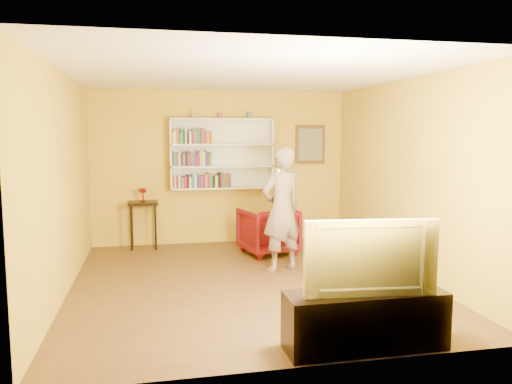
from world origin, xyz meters
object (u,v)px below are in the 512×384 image
(console_table, at_px, (143,210))
(television, at_px, (367,255))
(armchair, at_px, (268,231))
(person, at_px, (282,209))
(bookshelf, at_px, (221,154))
(tv_cabinet, at_px, (365,320))
(ruby_lustre, at_px, (143,192))

(console_table, xyz_separation_m, television, (2.03, -4.50, 0.20))
(armchair, height_order, television, television)
(armchair, distance_m, television, 3.74)
(console_table, relative_size, television, 0.68)
(person, bearing_deg, television, 69.15)
(bookshelf, height_order, television, bookshelf)
(armchair, bearing_deg, television, 76.92)
(bookshelf, bearing_deg, television, -81.85)
(person, bearing_deg, armchair, -114.94)
(console_table, relative_size, tv_cabinet, 0.55)
(console_table, xyz_separation_m, ruby_lustre, (0.00, 0.00, 0.30))
(bookshelf, relative_size, tv_cabinet, 1.22)
(person, bearing_deg, bookshelf, -96.13)
(console_table, bearing_deg, person, -42.90)
(console_table, height_order, television, television)
(person, bearing_deg, ruby_lustre, -65.53)
(person, xyz_separation_m, tv_cabinet, (0.08, -2.69, -0.62))
(console_table, height_order, armchair, console_table)
(ruby_lustre, bearing_deg, television, -65.71)
(television, bearing_deg, armchair, 96.72)
(bookshelf, bearing_deg, person, -73.50)
(ruby_lustre, distance_m, tv_cabinet, 4.99)
(ruby_lustre, height_order, tv_cabinet, ruby_lustre)
(person, xyz_separation_m, television, (0.08, -2.69, -0.02))
(bookshelf, distance_m, console_table, 1.66)
(bookshelf, distance_m, ruby_lustre, 1.51)
(tv_cabinet, distance_m, television, 0.60)
(bookshelf, relative_size, television, 1.52)
(tv_cabinet, bearing_deg, armchair, 90.67)
(bookshelf, relative_size, person, 1.02)
(armchair, bearing_deg, ruby_lustre, -35.59)
(bookshelf, distance_m, armchair, 1.67)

